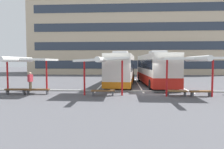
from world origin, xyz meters
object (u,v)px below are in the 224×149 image
waiting_shelter_2 (191,59)px  bench_4 (201,92)px  bench_1 (38,90)px  waiting_passenger_1 (30,80)px  waiting_shelter_0 (25,60)px  waiting_shelter_1 (103,60)px  coach_bus_0 (122,69)px  bench_0 (16,90)px  coach_bus_1 (155,70)px  bench_3 (176,92)px  bench_2 (103,91)px

waiting_shelter_2 → bench_4: 2.65m
bench_1 → waiting_passenger_1: (-1.43, 1.76, 0.65)m
waiting_shelter_0 → waiting_shelter_1: (6.23, -0.25, -0.02)m
bench_4 → waiting_shelter_2: bearing=-158.7°
waiting_shelter_1 → waiting_passenger_1: (-6.75, 2.18, -1.75)m
coach_bus_0 → waiting_shelter_2: 9.45m
coach_bus_0 → bench_1: (-6.69, -7.24, -1.43)m
bench_0 → coach_bus_0: bearing=40.6°
coach_bus_1 → bench_1: 12.87m
bench_1 → waiting_shelter_1: (5.33, -0.42, 2.40)m
bench_4 → coach_bus_1: bearing=107.0°
waiting_shelter_1 → bench_4: size_ratio=2.96×
coach_bus_1 → bench_3: bearing=-85.9°
bench_2 → bench_3: bearing=1.6°
coach_bus_0 → coach_bus_1: bearing=2.8°
coach_bus_1 → waiting_shelter_0: size_ratio=2.46×
waiting_shelter_0 → bench_1: 2.59m
waiting_shelter_1 → bench_4: 7.82m
bench_1 → waiting_passenger_1: 2.36m
waiting_shelter_2 → bench_4: bearing=21.3°
bench_4 → waiting_passenger_1: size_ratio=1.00×
coach_bus_1 → bench_0: 14.38m
coach_bus_1 → coach_bus_0: bearing=-177.2°
waiting_passenger_1 → waiting_shelter_0: bearing=-74.8°
bench_2 → waiting_shelter_2: waiting_shelter_2 is taller
bench_4 → coach_bus_0: bearing=129.1°
waiting_shelter_2 → waiting_shelter_1: bearing=178.4°
waiting_shelter_0 → waiting_shelter_1: size_ratio=0.96×
waiting_shelter_1 → coach_bus_0: bearing=79.9°
coach_bus_1 → bench_0: (-12.22, -7.45, -1.40)m
bench_0 → waiting_shelter_1: bearing=-3.1°
waiting_shelter_0 → bench_1: waiting_shelter_0 is taller
bench_0 → bench_4: size_ratio=0.98×
waiting_shelter_2 → bench_2: bearing=177.5°
waiting_shelter_2 → coach_bus_1: bearing=100.2°
waiting_shelter_2 → bench_3: bearing=153.7°
bench_0 → waiting_shelter_0: bearing=-8.9°
waiting_shelter_0 → bench_4: waiting_shelter_0 is taller
waiting_shelter_0 → bench_0: waiting_shelter_0 is taller
bench_0 → waiting_shelter_1: size_ratio=0.33×
bench_2 → coach_bus_0: bearing=79.8°
coach_bus_0 → bench_4: size_ratio=6.56×
waiting_shelter_0 → waiting_shelter_2: bearing=-1.9°
waiting_shelter_1 → bench_3: (5.64, 0.26, -2.41)m
bench_2 → waiting_shelter_2: (6.54, -0.29, 2.46)m
bench_1 → waiting_shelter_2: bearing=-2.9°
coach_bus_0 → waiting_shelter_2: (5.18, -7.84, 1.03)m
waiting_shelter_0 → bench_2: bearing=-1.3°
bench_4 → waiting_shelter_0: bearing=179.7°
coach_bus_0 → waiting_passenger_1: 9.82m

